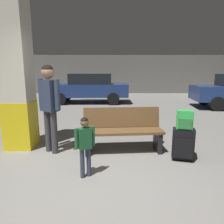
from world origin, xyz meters
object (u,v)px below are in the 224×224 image
(bench, at_px, (123,130))
(backpack_bright, at_px, (185,120))
(child, at_px, (85,141))
(suitcase, at_px, (183,144))
(adult, at_px, (49,100))
(structural_pillar, at_px, (16,73))
(parked_car_far, at_px, (89,87))

(bench, bearing_deg, backpack_bright, -23.81)
(child, bearing_deg, suitcase, 18.89)
(suitcase, distance_m, backpack_bright, 0.45)
(suitcase, bearing_deg, child, -161.11)
(child, bearing_deg, adult, 128.80)
(suitcase, xyz_separation_m, adult, (-2.53, 0.42, 0.76))
(bench, distance_m, suitcase, 1.19)
(structural_pillar, xyz_separation_m, parked_car_far, (0.79, 6.41, -0.78))
(parked_car_far, bearing_deg, structural_pillar, -96.99)
(bench, bearing_deg, parked_car_far, 101.86)
(suitcase, height_order, adult, adult)
(bench, xyz_separation_m, child, (-0.64, -1.07, 0.15))
(child, xyz_separation_m, parked_car_far, (-0.76, 7.73, 0.22))
(backpack_bright, bearing_deg, bench, 156.19)
(suitcase, xyz_separation_m, parked_car_far, (-2.48, 7.14, 0.48))
(adult, bearing_deg, backpack_bright, -9.43)
(backpack_bright, xyz_separation_m, child, (-1.72, -0.59, -0.18))
(bench, xyz_separation_m, suitcase, (1.08, -0.48, -0.12))
(adult, bearing_deg, child, -51.20)
(structural_pillar, bearing_deg, parked_car_far, 83.01)
(bench, xyz_separation_m, adult, (-1.45, -0.06, 0.64))
(bench, height_order, adult, adult)
(child, distance_m, parked_car_far, 7.77)
(structural_pillar, height_order, suitcase, structural_pillar)
(bench, height_order, child, child)
(child, distance_m, adult, 1.39)
(structural_pillar, relative_size, parked_car_far, 0.77)
(parked_car_far, bearing_deg, child, -84.37)
(backpack_bright, distance_m, parked_car_far, 7.56)
(structural_pillar, relative_size, suitcase, 5.29)
(backpack_bright, xyz_separation_m, parked_car_far, (-2.48, 7.14, 0.03))
(bench, relative_size, suitcase, 2.71)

